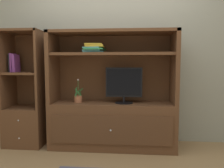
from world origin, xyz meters
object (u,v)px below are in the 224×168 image
at_px(bookshelf_tall, 27,108).
at_px(magazine_stack, 94,48).
at_px(tv_monitor, 124,85).
at_px(media_console, 112,111).
at_px(potted_plant, 78,98).
at_px(upright_book_row, 14,63).

bearing_deg(bookshelf_tall, magazine_stack, -0.87).
bearing_deg(magazine_stack, tv_monitor, -3.99).
xyz_separation_m(media_console, magazine_stack, (-0.24, -0.01, 0.82)).
xyz_separation_m(tv_monitor, bookshelf_tall, (-1.34, 0.04, -0.34)).
relative_size(tv_monitor, magazine_stack, 1.32).
distance_m(tv_monitor, magazine_stack, 0.61).
relative_size(potted_plant, bookshelf_tall, 0.20).
height_order(tv_monitor, upright_book_row, upright_book_row).
relative_size(media_console, potted_plant, 5.28).
xyz_separation_m(media_console, bookshelf_tall, (-1.19, 0.00, 0.01)).
height_order(tv_monitor, potted_plant, tv_monitor).
distance_m(tv_monitor, potted_plant, 0.64).
relative_size(tv_monitor, bookshelf_tall, 0.30).
bearing_deg(magazine_stack, bookshelf_tall, 179.13).
bearing_deg(magazine_stack, potted_plant, -177.85).
relative_size(magazine_stack, upright_book_row, 1.42).
xyz_separation_m(tv_monitor, potted_plant, (-0.61, 0.02, -0.19)).
bearing_deg(bookshelf_tall, upright_book_row, -175.76).
distance_m(tv_monitor, bookshelf_tall, 1.38).
bearing_deg(media_console, bookshelf_tall, 179.81).
height_order(potted_plant, upright_book_row, upright_book_row).
relative_size(media_console, tv_monitor, 3.48).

